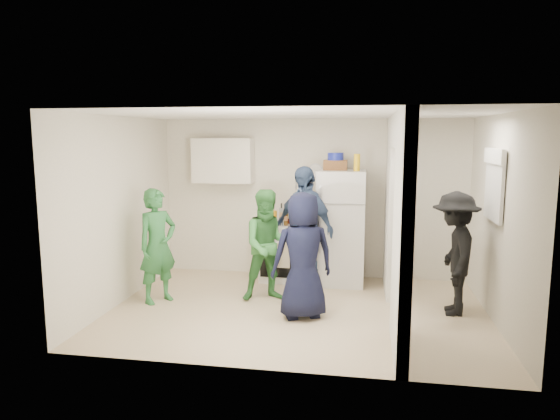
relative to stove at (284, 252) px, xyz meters
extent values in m
plane|color=#C3B289|center=(0.40, -1.37, -0.44)|extent=(4.80, 4.80, 0.00)
plane|color=silver|center=(0.40, 0.33, 0.81)|extent=(4.80, 0.00, 4.80)
plane|color=silver|center=(0.40, -3.07, 0.81)|extent=(4.80, 0.00, 4.80)
plane|color=silver|center=(-2.00, -1.37, 0.81)|extent=(0.00, 3.40, 3.40)
plane|color=silver|center=(2.80, -1.37, 0.81)|extent=(0.00, 3.40, 3.40)
plane|color=white|center=(0.40, -1.37, 2.06)|extent=(4.80, 4.80, 0.00)
cube|color=silver|center=(1.60, -0.27, 0.81)|extent=(0.12, 1.20, 2.50)
cube|color=silver|center=(1.60, -2.47, 0.81)|extent=(0.12, 1.20, 2.50)
cube|color=silver|center=(1.60, -1.37, 1.86)|extent=(0.12, 1.00, 0.40)
cube|color=white|center=(0.00, 0.00, 0.00)|extent=(0.73, 0.61, 0.87)
cube|color=silver|center=(-1.00, 0.15, 1.41)|extent=(0.95, 0.34, 0.70)
cube|color=silver|center=(0.88, -0.03, 0.43)|extent=(0.71, 0.69, 1.73)
cube|color=brown|center=(0.78, 0.02, 1.37)|extent=(0.35, 0.25, 0.15)
cylinder|color=#162198|center=(0.78, 0.02, 1.50)|extent=(0.24, 0.24, 0.11)
cylinder|color=yellow|center=(1.10, -0.13, 1.42)|extent=(0.09, 0.09, 0.25)
cylinder|color=white|center=(0.45, 0.31, 1.26)|extent=(0.22, 0.02, 0.22)
cube|color=olive|center=(0.40, 0.28, 0.91)|extent=(0.35, 0.08, 0.03)
cube|color=black|center=(2.78, -1.17, 1.21)|extent=(0.03, 0.70, 0.80)
cube|color=white|center=(2.76, -1.17, 1.21)|extent=(0.04, 0.76, 0.86)
cube|color=white|center=(2.74, -1.17, 1.56)|extent=(0.04, 0.82, 0.18)
cylinder|color=orange|center=(-0.12, -0.22, 0.56)|extent=(0.09, 0.09, 0.25)
cylinder|color=#B50C29|center=(0.22, -0.20, 0.50)|extent=(0.09, 0.09, 0.12)
imported|color=#2B6D3A|center=(-1.51, -1.32, 0.34)|extent=(0.62, 0.68, 1.55)
imported|color=#367B38|center=(-0.05, -0.99, 0.33)|extent=(0.90, 0.80, 1.53)
imported|color=#374E79|center=(0.36, -0.42, 0.47)|extent=(1.12, 0.99, 1.81)
imported|color=black|center=(0.49, -1.59, 0.35)|extent=(0.90, 0.76, 1.57)
imported|color=black|center=(2.35, -1.13, 0.34)|extent=(0.64, 1.04, 1.56)
cylinder|color=brown|center=(-0.28, 0.14, 0.57)|extent=(0.06, 0.06, 0.26)
cylinder|color=#1A4E2E|center=(-0.17, -0.09, 0.60)|extent=(0.07, 0.07, 0.32)
cylinder|color=#9CA5A9|center=(-0.07, 0.16, 0.60)|extent=(0.07, 0.07, 0.32)
cylinder|color=#59370F|center=(0.04, -0.06, 0.58)|extent=(0.06, 0.06, 0.28)
cylinder|color=#9BA8AB|center=(0.12, 0.20, 0.57)|extent=(0.06, 0.06, 0.26)
cylinder|color=#143915|center=(0.16, 0.01, 0.58)|extent=(0.06, 0.06, 0.29)
cylinder|color=olive|center=(0.25, 0.13, 0.57)|extent=(0.06, 0.06, 0.27)
cylinder|color=silver|center=(-0.32, -0.13, 0.58)|extent=(0.06, 0.06, 0.28)
cylinder|color=#551B0E|center=(0.05, 0.12, 0.60)|extent=(0.07, 0.07, 0.32)
camera|label=1|loc=(1.20, -7.52, 1.80)|focal=32.00mm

